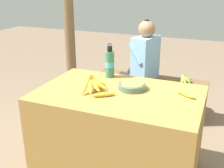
# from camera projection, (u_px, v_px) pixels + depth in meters

# --- Properties ---
(market_counter) EXTENTS (1.28, 0.81, 0.76)m
(market_counter) POSITION_uv_depth(u_px,v_px,m) (118.00, 134.00, 2.32)
(market_counter) COLOR olive
(market_counter) RESTS_ON ground_plane
(banana_bunch_ripe) EXTENTS (0.18, 0.28, 0.14)m
(banana_bunch_ripe) POSITION_uv_depth(u_px,v_px,m) (94.00, 83.00, 2.20)
(banana_bunch_ripe) COLOR #4C381E
(banana_bunch_ripe) RESTS_ON market_counter
(serving_bowl) EXTENTS (0.22, 0.22, 0.05)m
(serving_bowl) POSITION_uv_depth(u_px,v_px,m) (132.00, 86.00, 2.24)
(serving_bowl) COLOR #4C6B5B
(serving_bowl) RESTS_ON market_counter
(water_bottle) EXTENTS (0.08, 0.08, 0.31)m
(water_bottle) POSITION_uv_depth(u_px,v_px,m) (110.00, 64.00, 2.48)
(water_bottle) COLOR #337556
(water_bottle) RESTS_ON market_counter
(loose_banana_front) EXTENTS (0.16, 0.13, 0.03)m
(loose_banana_front) POSITION_uv_depth(u_px,v_px,m) (104.00, 94.00, 2.10)
(loose_banana_front) COLOR gold
(loose_banana_front) RESTS_ON market_counter
(loose_banana_side) EXTENTS (0.17, 0.12, 0.03)m
(loose_banana_side) POSITION_uv_depth(u_px,v_px,m) (186.00, 94.00, 2.11)
(loose_banana_side) COLOR gold
(loose_banana_side) RESTS_ON market_counter
(wooden_bench) EXTENTS (1.34, 0.32, 0.46)m
(wooden_bench) POSITION_uv_depth(u_px,v_px,m) (150.00, 85.00, 3.40)
(wooden_bench) COLOR brown
(wooden_bench) RESTS_ON ground_plane
(seated_vendor) EXTENTS (0.46, 0.43, 1.16)m
(seated_vendor) POSITION_uv_depth(u_px,v_px,m) (142.00, 60.00, 3.32)
(seated_vendor) COLOR #232328
(seated_vendor) RESTS_ON ground_plane
(banana_bunch_green) EXTENTS (0.15, 0.25, 0.11)m
(banana_bunch_green) POSITION_uv_depth(u_px,v_px,m) (185.00, 78.00, 3.22)
(banana_bunch_green) COLOR #4C381E
(banana_bunch_green) RESTS_ON wooden_bench
(support_post_near) EXTENTS (0.15, 0.15, 2.50)m
(support_post_near) POSITION_uv_depth(u_px,v_px,m) (68.00, 4.00, 3.90)
(support_post_near) COLOR brown
(support_post_near) RESTS_ON ground_plane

